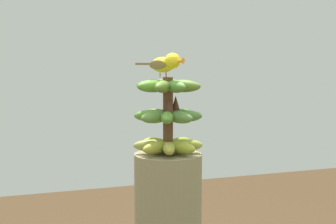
{
  "coord_description": "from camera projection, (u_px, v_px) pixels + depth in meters",
  "views": [
    {
      "loc": [
        -1.63,
        0.56,
        1.53
      ],
      "look_at": [
        0.0,
        0.0,
        1.35
      ],
      "focal_mm": 50.89,
      "sensor_mm": 36.0,
      "label": 1
    }
  ],
  "objects": [
    {
      "name": "banana_bunch",
      "position": [
        168.0,
        116.0,
        1.73
      ],
      "size": [
        0.26,
        0.26,
        0.28
      ],
      "color": "brown",
      "rests_on": "banana_tree"
    },
    {
      "name": "perched_bird",
      "position": [
        166.0,
        63.0,
        1.71
      ],
      "size": [
        0.21,
        0.13,
        0.09
      ],
      "color": "#C68933",
      "rests_on": "banana_bunch"
    }
  ]
}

